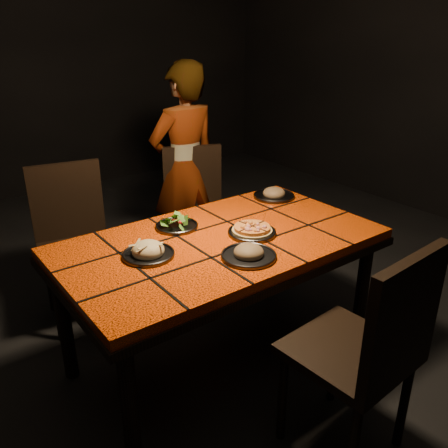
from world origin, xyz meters
TOP-DOWN VIEW (x-y plane):
  - room_shell at (0.00, 0.00)m, footprint 6.04×7.04m
  - dining_table at (0.00, 0.00)m, footprint 1.62×0.92m
  - chair_near at (0.10, -0.87)m, footprint 0.49×0.49m
  - chair_far_left at (-0.43, 0.95)m, footprint 0.51×0.51m
  - chair_far_right at (0.48, 0.95)m, footprint 0.56×0.56m
  - diner at (0.49, 1.11)m, footprint 0.57×0.38m
  - plate_pizza at (0.16, -0.06)m, footprint 0.25×0.25m
  - plate_pasta at (-0.38, 0.04)m, footprint 0.25×0.25m
  - plate_salad at (-0.10, 0.25)m, footprint 0.23×0.23m
  - plate_mushroom_a at (-0.02, -0.25)m, footprint 0.26×0.26m
  - plate_mushroom_b at (0.63, 0.29)m, footprint 0.26×0.26m

SIDE VIEW (x-z plane):
  - chair_far_right at x=0.48m, z-range 0.07..1.01m
  - chair_far_left at x=-0.43m, z-range 0.07..1.04m
  - chair_near at x=0.10m, z-range 0.07..1.09m
  - dining_table at x=0.00m, z-range 0.30..1.05m
  - diner at x=0.49m, z-range 0.00..1.53m
  - plate_pizza at x=0.16m, z-range 0.75..0.79m
  - plate_pasta at x=-0.38m, z-range 0.73..0.81m
  - plate_mushroom_b at x=0.63m, z-range 0.73..0.81m
  - plate_mushroom_a at x=-0.02m, z-range 0.73..0.82m
  - plate_salad at x=-0.10m, z-range 0.74..0.81m
  - room_shell at x=0.00m, z-range -0.04..3.04m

